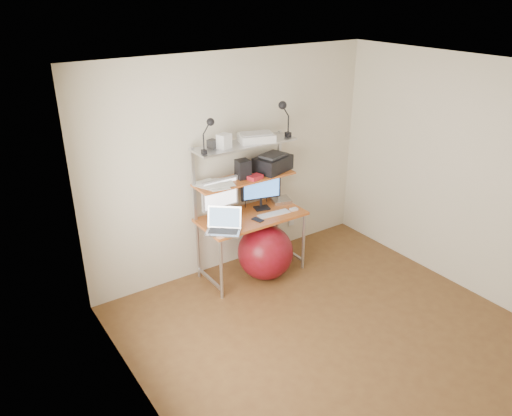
{
  "coord_description": "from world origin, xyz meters",
  "views": [
    {
      "loc": [
        -2.8,
        -2.78,
        3.12
      ],
      "look_at": [
        -0.13,
        1.15,
        0.97
      ],
      "focal_mm": 35.0,
      "sensor_mm": 36.0,
      "label": 1
    }
  ],
  "objects_px": {
    "laptop": "(224,226)",
    "printer": "(273,163)",
    "monitor_silver": "(220,196)",
    "monitor_black": "(261,189)",
    "exercise_ball": "(265,252)"
  },
  "relations": [
    {
      "from": "exercise_ball",
      "to": "monitor_silver",
      "type": "bearing_deg",
      "value": 142.8
    },
    {
      "from": "laptop",
      "to": "exercise_ball",
      "type": "relative_size",
      "value": 0.71
    },
    {
      "from": "monitor_silver",
      "to": "printer",
      "type": "height_order",
      "value": "printer"
    },
    {
      "from": "laptop",
      "to": "printer",
      "type": "xyz_separation_m",
      "value": [
        0.84,
        0.29,
        0.45
      ]
    },
    {
      "from": "monitor_black",
      "to": "laptop",
      "type": "height_order",
      "value": "monitor_black"
    },
    {
      "from": "monitor_silver",
      "to": "printer",
      "type": "relative_size",
      "value": 1.02
    },
    {
      "from": "laptop",
      "to": "monitor_black",
      "type": "bearing_deg",
      "value": 61.18
    },
    {
      "from": "laptop",
      "to": "printer",
      "type": "bearing_deg",
      "value": 59.09
    },
    {
      "from": "monitor_black",
      "to": "printer",
      "type": "distance_m",
      "value": 0.33
    },
    {
      "from": "laptop",
      "to": "printer",
      "type": "relative_size",
      "value": 0.94
    },
    {
      "from": "exercise_ball",
      "to": "monitor_black",
      "type": "bearing_deg",
      "value": 65.48
    },
    {
      "from": "monitor_silver",
      "to": "monitor_black",
      "type": "bearing_deg",
      "value": -5.11
    },
    {
      "from": "monitor_black",
      "to": "laptop",
      "type": "xyz_separation_m",
      "value": [
        -0.65,
        -0.25,
        -0.19
      ]
    },
    {
      "from": "laptop",
      "to": "printer",
      "type": "distance_m",
      "value": 0.99
    },
    {
      "from": "monitor_silver",
      "to": "laptop",
      "type": "relative_size",
      "value": 1.09
    }
  ]
}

